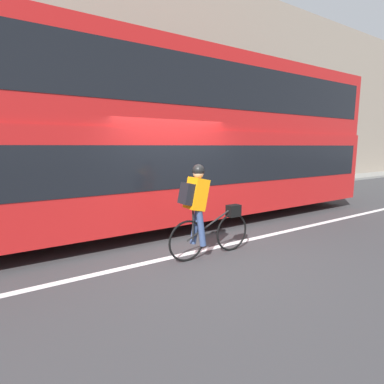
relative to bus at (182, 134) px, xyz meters
name	(u,v)px	position (x,y,z in m)	size (l,w,h in m)	color
ground_plane	(191,250)	(-0.93, -1.91, -2.27)	(80.00, 80.00, 0.00)	#38383A
road_center_line	(195,252)	(-0.93, -2.04, -2.27)	(50.00, 0.14, 0.01)	silver
sidewalk_curb	(105,202)	(-0.93, 3.62, -2.21)	(60.00, 1.63, 0.12)	gray
building_facade	(91,73)	(-0.93, 4.59, 2.22)	(60.00, 0.30, 8.98)	gray
bus	(182,134)	(0.00, 0.00, 0.00)	(11.53, 2.57, 4.10)	black
cyclist_on_bike	(203,208)	(-0.97, -2.34, -1.38)	(1.72, 0.32, 1.67)	black
street_sign_post	(148,157)	(0.66, 3.53, -0.70)	(0.36, 0.09, 2.60)	#59595B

